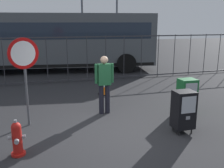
# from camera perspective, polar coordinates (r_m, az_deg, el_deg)

# --- Properties ---
(ground_plane) EXTENTS (60.00, 60.00, 0.00)m
(ground_plane) POSITION_cam_1_polar(r_m,az_deg,el_deg) (6.25, 0.43, -10.78)
(ground_plane) COLOR #262628
(fire_hydrant) EXTENTS (0.33, 0.32, 0.75)m
(fire_hydrant) POSITION_cam_1_polar(r_m,az_deg,el_deg) (5.47, -20.43, -11.38)
(fire_hydrant) COLOR red
(fire_hydrant) RESTS_ON ground_plane
(newspaper_box_primary) EXTENTS (0.48, 0.42, 1.02)m
(newspaper_box_primary) POSITION_cam_1_polar(r_m,az_deg,el_deg) (6.30, 15.67, -5.51)
(newspaper_box_primary) COLOR black
(newspaper_box_primary) RESTS_ON ground_plane
(newspaper_box_secondary) EXTENTS (0.48, 0.42, 1.02)m
(newspaper_box_secondary) POSITION_cam_1_polar(r_m,az_deg,el_deg) (7.61, 16.37, -2.24)
(newspaper_box_secondary) COLOR black
(newspaper_box_secondary) RESTS_ON ground_plane
(stop_sign) EXTENTS (0.71, 0.31, 2.23)m
(stop_sign) POSITION_cam_1_polar(r_m,az_deg,el_deg) (6.58, -19.00, 4.32)
(stop_sign) COLOR #4C4F54
(stop_sign) RESTS_ON ground_plane
(pedestrian) EXTENTS (0.55, 0.22, 1.67)m
(pedestrian) POSITION_cam_1_polar(r_m,az_deg,el_deg) (7.23, -1.73, 0.57)
(pedestrian) COLOR black
(pedestrian) RESTS_ON ground_plane
(traffic_cone) EXTENTS (0.36, 0.36, 0.53)m
(traffic_cone) POSITION_cam_1_polar(r_m,az_deg,el_deg) (9.25, -1.84, -0.86)
(traffic_cone) COLOR black
(traffic_cone) RESTS_ON ground_plane
(fence_barrier) EXTENTS (18.03, 0.04, 2.00)m
(fence_barrier) POSITION_cam_1_polar(r_m,az_deg,el_deg) (11.26, -7.74, 5.59)
(fence_barrier) COLOR #2D2D33
(fence_barrier) RESTS_ON ground_plane
(bus_near) EXTENTS (10.75, 3.97, 3.00)m
(bus_near) POSITION_cam_1_polar(r_m,az_deg,el_deg) (14.08, -12.81, 9.83)
(bus_near) COLOR #4C5156
(bus_near) RESTS_ON ground_plane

